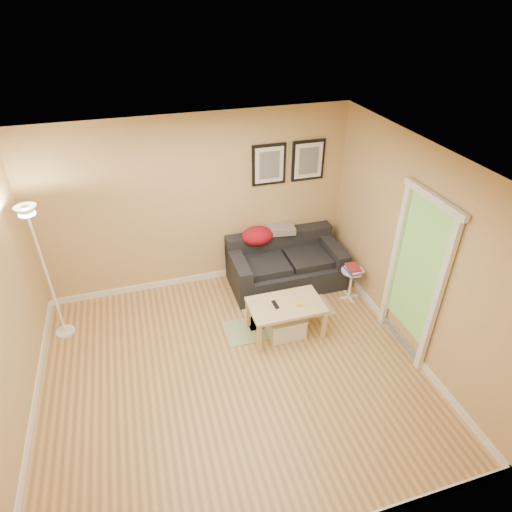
% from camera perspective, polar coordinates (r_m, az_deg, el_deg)
% --- Properties ---
extents(floor, '(4.50, 4.50, 0.00)m').
position_cam_1_polar(floor, '(5.41, -3.10, -15.11)').
color(floor, tan).
rests_on(floor, ground).
extents(ceiling, '(4.50, 4.50, 0.00)m').
position_cam_1_polar(ceiling, '(3.89, -4.25, 11.43)').
color(ceiling, white).
rests_on(ceiling, wall_back).
extents(wall_back, '(4.50, 0.00, 4.50)m').
position_cam_1_polar(wall_back, '(6.21, -7.99, 6.68)').
color(wall_back, tan).
rests_on(wall_back, ground).
extents(wall_front, '(4.50, 0.00, 4.50)m').
position_cam_1_polar(wall_front, '(3.22, 5.78, -25.07)').
color(wall_front, tan).
rests_on(wall_front, ground).
extents(wall_right, '(0.00, 4.00, 4.00)m').
position_cam_1_polar(wall_right, '(5.39, 20.35, 0.35)').
color(wall_right, tan).
rests_on(wall_right, ground).
extents(baseboard_back, '(4.50, 0.02, 0.10)m').
position_cam_1_polar(baseboard_back, '(6.85, -7.18, -2.76)').
color(baseboard_back, white).
rests_on(baseboard_back, ground).
extents(baseboard_left, '(0.02, 4.00, 0.10)m').
position_cam_1_polar(baseboard_left, '(5.52, -27.58, -18.16)').
color(baseboard_left, white).
rests_on(baseboard_left, ground).
extents(baseboard_right, '(0.02, 4.00, 0.10)m').
position_cam_1_polar(baseboard_right, '(6.11, 18.02, -9.58)').
color(baseboard_right, white).
rests_on(baseboard_right, ground).
extents(sofa, '(1.70, 0.90, 0.75)m').
position_cam_1_polar(sofa, '(6.55, 4.03, -0.91)').
color(sofa, black).
rests_on(sofa, ground).
extents(red_throw, '(0.48, 0.36, 0.28)m').
position_cam_1_polar(red_throw, '(6.45, 0.17, 2.70)').
color(red_throw, '#A80F24').
rests_on(red_throw, sofa).
extents(plaid_throw, '(0.45, 0.32, 0.10)m').
position_cam_1_polar(plaid_throw, '(6.61, 3.34, 3.54)').
color(plaid_throw, tan).
rests_on(plaid_throw, sofa).
extents(framed_print_left, '(0.50, 0.04, 0.60)m').
position_cam_1_polar(framed_print_left, '(6.22, 1.73, 12.05)').
color(framed_print_left, black).
rests_on(framed_print_left, wall_back).
extents(framed_print_right, '(0.50, 0.04, 0.60)m').
position_cam_1_polar(framed_print_right, '(6.42, 6.94, 12.52)').
color(framed_print_right, black).
rests_on(framed_print_right, wall_back).
extents(area_rug, '(1.25, 0.85, 0.01)m').
position_cam_1_polar(area_rug, '(6.34, 3.71, -6.37)').
color(area_rug, beige).
rests_on(area_rug, ground).
extents(green_runner, '(0.70, 0.50, 0.01)m').
position_cam_1_polar(green_runner, '(5.91, -0.74, -9.79)').
color(green_runner, '#668C4C').
rests_on(green_runner, ground).
extents(coffee_table, '(1.00, 0.65, 0.48)m').
position_cam_1_polar(coffee_table, '(5.75, 3.93, -8.23)').
color(coffee_table, '#DCC286').
rests_on(coffee_table, ground).
extents(remote_control, '(0.06, 0.16, 0.02)m').
position_cam_1_polar(remote_control, '(5.56, 2.58, -6.47)').
color(remote_control, black).
rests_on(remote_control, coffee_table).
extents(tape_roll, '(0.07, 0.07, 0.03)m').
position_cam_1_polar(tape_roll, '(5.58, 5.65, -6.40)').
color(tape_roll, yellow).
rests_on(tape_roll, coffee_table).
extents(storage_bin, '(0.49, 0.36, 0.30)m').
position_cam_1_polar(storage_bin, '(5.77, 4.00, -9.22)').
color(storage_bin, white).
rests_on(storage_bin, ground).
extents(side_table, '(0.32, 0.32, 0.49)m').
position_cam_1_polar(side_table, '(6.46, 12.46, -3.67)').
color(side_table, white).
rests_on(side_table, ground).
extents(book_stack, '(0.25, 0.30, 0.08)m').
position_cam_1_polar(book_stack, '(6.28, 12.85, -1.66)').
color(book_stack, '#2C4786').
rests_on(book_stack, side_table).
extents(floor_lamp, '(0.25, 0.25, 1.90)m').
position_cam_1_polar(floor_lamp, '(5.90, -25.92, -2.71)').
color(floor_lamp, white).
rests_on(floor_lamp, ground).
extents(doorway, '(0.12, 1.01, 2.13)m').
position_cam_1_polar(doorway, '(5.41, 20.24, -3.01)').
color(doorway, white).
rests_on(doorway, ground).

